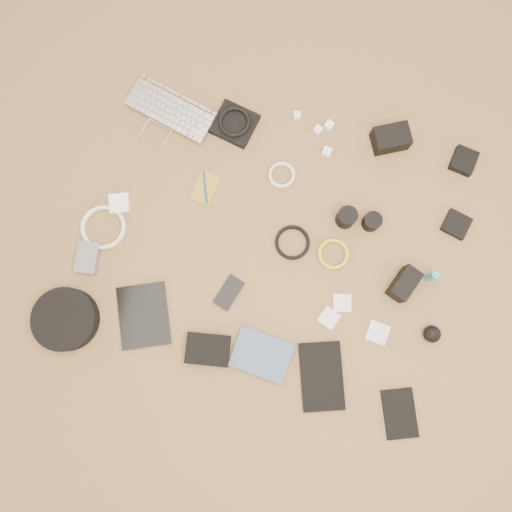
% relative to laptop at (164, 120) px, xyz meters
% --- Properties ---
extents(room_shell, '(4.04, 4.04, 2.58)m').
position_rel_laptop_xyz_m(room_shell, '(0.45, -0.40, 1.24)').
color(room_shell, brown).
rests_on(room_shell, ground).
extents(laptop, '(0.38, 0.32, 0.03)m').
position_rel_laptop_xyz_m(laptop, '(0.00, 0.00, 0.00)').
color(laptop, silver).
rests_on(laptop, ground).
extents(headphone_pouch, '(0.18, 0.17, 0.03)m').
position_rel_laptop_xyz_m(headphone_pouch, '(0.26, 0.04, 0.00)').
color(headphone_pouch, black).
rests_on(headphone_pouch, ground).
extents(headphones, '(0.16, 0.16, 0.02)m').
position_rel_laptop_xyz_m(headphones, '(0.26, 0.04, 0.02)').
color(headphones, black).
rests_on(headphones, headphone_pouch).
extents(charger_a, '(0.03, 0.03, 0.02)m').
position_rel_laptop_xyz_m(charger_a, '(0.48, 0.12, -0.00)').
color(charger_a, white).
rests_on(charger_a, ground).
extents(charger_b, '(0.04, 0.04, 0.03)m').
position_rel_laptop_xyz_m(charger_b, '(0.56, 0.08, 0.00)').
color(charger_b, white).
rests_on(charger_b, ground).
extents(charger_c, '(0.04, 0.04, 0.03)m').
position_rel_laptop_xyz_m(charger_c, '(0.60, 0.10, 0.00)').
color(charger_c, white).
rests_on(charger_c, ground).
extents(charger_d, '(0.04, 0.04, 0.03)m').
position_rel_laptop_xyz_m(charger_d, '(0.61, -0.00, 0.00)').
color(charger_d, white).
rests_on(charger_d, ground).
extents(dslr_camera, '(0.15, 0.13, 0.07)m').
position_rel_laptop_xyz_m(dslr_camera, '(0.83, 0.09, 0.02)').
color(dslr_camera, black).
rests_on(dslr_camera, ground).
extents(lens_pouch, '(0.10, 0.11, 0.03)m').
position_rel_laptop_xyz_m(lens_pouch, '(1.11, 0.06, 0.00)').
color(lens_pouch, black).
rests_on(lens_pouch, ground).
extents(notebook_olive, '(0.10, 0.13, 0.01)m').
position_rel_laptop_xyz_m(notebook_olive, '(0.20, -0.22, -0.01)').
color(notebook_olive, olive).
rests_on(notebook_olive, ground).
extents(pen_blue, '(0.04, 0.12, 0.01)m').
position_rel_laptop_xyz_m(pen_blue, '(0.20, -0.22, -0.00)').
color(pen_blue, navy).
rests_on(pen_blue, notebook_olive).
extents(cable_white_a, '(0.11, 0.11, 0.01)m').
position_rel_laptop_xyz_m(cable_white_a, '(0.47, -0.12, -0.01)').
color(cable_white_a, white).
rests_on(cable_white_a, ground).
extents(lens_a, '(0.09, 0.09, 0.08)m').
position_rel_laptop_xyz_m(lens_a, '(0.72, -0.24, 0.02)').
color(lens_a, black).
rests_on(lens_a, ground).
extents(lens_b, '(0.08, 0.08, 0.06)m').
position_rel_laptop_xyz_m(lens_b, '(0.81, -0.23, 0.02)').
color(lens_b, black).
rests_on(lens_b, ground).
extents(card_reader, '(0.11, 0.11, 0.02)m').
position_rel_laptop_xyz_m(card_reader, '(1.12, -0.18, -0.00)').
color(card_reader, black).
rests_on(card_reader, ground).
extents(power_brick, '(0.09, 0.09, 0.03)m').
position_rel_laptop_xyz_m(power_brick, '(-0.09, -0.34, 0.00)').
color(power_brick, white).
rests_on(power_brick, ground).
extents(cable_white_b, '(0.19, 0.19, 0.01)m').
position_rel_laptop_xyz_m(cable_white_b, '(-0.12, -0.44, -0.01)').
color(cable_white_b, white).
rests_on(cable_white_b, ground).
extents(cable_black, '(0.16, 0.16, 0.01)m').
position_rel_laptop_xyz_m(cable_black, '(0.55, -0.36, -0.01)').
color(cable_black, black).
rests_on(cable_black, ground).
extents(cable_yellow, '(0.14, 0.14, 0.01)m').
position_rel_laptop_xyz_m(cable_yellow, '(0.70, -0.37, -0.01)').
color(cable_yellow, gold).
rests_on(cable_yellow, ground).
extents(flash, '(0.10, 0.13, 0.09)m').
position_rel_laptop_xyz_m(flash, '(0.96, -0.43, 0.03)').
color(flash, black).
rests_on(flash, ground).
extents(lens_cleaner, '(0.03, 0.03, 0.09)m').
position_rel_laptop_xyz_m(lens_cleaner, '(1.04, -0.38, 0.03)').
color(lens_cleaner, '#1A9FAB').
rests_on(lens_cleaner, ground).
extents(battery_charger, '(0.08, 0.12, 0.03)m').
position_rel_laptop_xyz_m(battery_charger, '(-0.15, -0.56, 0.00)').
color(battery_charger, slate).
rests_on(battery_charger, ground).
extents(tablet, '(0.24, 0.27, 0.01)m').
position_rel_laptop_xyz_m(tablet, '(0.09, -0.71, -0.01)').
color(tablet, black).
rests_on(tablet, ground).
extents(phone, '(0.10, 0.13, 0.01)m').
position_rel_laptop_xyz_m(phone, '(0.36, -0.58, -0.01)').
color(phone, black).
rests_on(phone, ground).
extents(filter_case_left, '(0.08, 0.08, 0.01)m').
position_rel_laptop_xyz_m(filter_case_left, '(0.73, -0.59, -0.01)').
color(filter_case_left, silver).
rests_on(filter_case_left, ground).
extents(filter_case_mid, '(0.08, 0.08, 0.01)m').
position_rel_laptop_xyz_m(filter_case_mid, '(0.76, -0.53, -0.01)').
color(filter_case_mid, silver).
rests_on(filter_case_mid, ground).
extents(filter_case_right, '(0.08, 0.08, 0.01)m').
position_rel_laptop_xyz_m(filter_case_right, '(0.90, -0.61, -0.01)').
color(filter_case_right, silver).
rests_on(filter_case_right, ground).
extents(air_blower, '(0.07, 0.07, 0.06)m').
position_rel_laptop_xyz_m(air_blower, '(1.08, -0.58, 0.02)').
color(air_blower, black).
rests_on(air_blower, ground).
extents(headphone_case, '(0.25, 0.25, 0.06)m').
position_rel_laptop_xyz_m(headphone_case, '(-0.17, -0.78, 0.02)').
color(headphone_case, black).
rests_on(headphone_case, ground).
extents(drive_case, '(0.16, 0.12, 0.04)m').
position_rel_laptop_xyz_m(drive_case, '(0.34, -0.78, 0.01)').
color(drive_case, black).
rests_on(drive_case, ground).
extents(paperback, '(0.22, 0.17, 0.02)m').
position_rel_laptop_xyz_m(paperback, '(0.51, -0.84, -0.00)').
color(paperback, '#465B77').
rests_on(paperback, ground).
extents(notebook_black_a, '(0.20, 0.26, 0.02)m').
position_rel_laptop_xyz_m(notebook_black_a, '(0.74, -0.79, -0.00)').
color(notebook_black_a, black).
rests_on(notebook_black_a, ground).
extents(notebook_black_b, '(0.15, 0.19, 0.01)m').
position_rel_laptop_xyz_m(notebook_black_b, '(1.02, -0.86, -0.01)').
color(notebook_black_b, black).
rests_on(notebook_black_b, ground).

